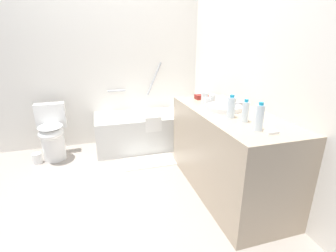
# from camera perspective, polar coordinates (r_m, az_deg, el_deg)

# --- Properties ---
(ground_plane) EXTENTS (3.88, 3.88, 0.00)m
(ground_plane) POSITION_cam_1_polar(r_m,az_deg,el_deg) (2.79, -12.76, -13.07)
(ground_plane) COLOR #9E9389
(wall_back_tiled) EXTENTS (3.28, 0.10, 2.58)m
(wall_back_tiled) POSITION_cam_1_polar(r_m,az_deg,el_deg) (3.67, -15.80, 15.68)
(wall_back_tiled) COLOR white
(wall_back_tiled) RESTS_ON ground_plane
(wall_right_mirror) EXTENTS (0.10, 2.88, 2.58)m
(wall_right_mirror) POSITION_cam_1_polar(r_m,az_deg,el_deg) (2.85, 17.54, 14.73)
(wall_right_mirror) COLOR white
(wall_right_mirror) RESTS_ON ground_plane
(bathtub) EXTENTS (1.55, 0.67, 1.19)m
(bathtub) POSITION_cam_1_polar(r_m,az_deg,el_deg) (3.57, -4.25, -0.63)
(bathtub) COLOR silver
(bathtub) RESTS_ON ground_plane
(toilet) EXTENTS (0.37, 0.51, 0.73)m
(toilet) POSITION_cam_1_polar(r_m,az_deg,el_deg) (3.48, -25.72, -1.64)
(toilet) COLOR white
(toilet) RESTS_ON ground_plane
(vanity_counter) EXTENTS (0.64, 1.54, 0.84)m
(vanity_counter) POSITION_cam_1_polar(r_m,az_deg,el_deg) (2.52, 13.71, -5.97)
(vanity_counter) COLOR tan
(vanity_counter) RESTS_ON ground_plane
(sink_basin) EXTENTS (0.34, 0.34, 0.05)m
(sink_basin) POSITION_cam_1_polar(r_m,az_deg,el_deg) (2.43, 13.07, 4.27)
(sink_basin) COLOR white
(sink_basin) RESTS_ON vanity_counter
(sink_faucet) EXTENTS (0.10, 0.15, 0.06)m
(sink_faucet) POSITION_cam_1_polar(r_m,az_deg,el_deg) (2.53, 17.08, 4.63)
(sink_faucet) COLOR #A6A6AB
(sink_faucet) RESTS_ON vanity_counter
(water_bottle_0) EXTENTS (0.06, 0.06, 0.22)m
(water_bottle_0) POSITION_cam_1_polar(r_m,az_deg,el_deg) (1.90, 20.83, 1.88)
(water_bottle_0) COLOR silver
(water_bottle_0) RESTS_ON vanity_counter
(water_bottle_1) EXTENTS (0.06, 0.06, 0.19)m
(water_bottle_1) POSITION_cam_1_polar(r_m,az_deg,el_deg) (2.08, 17.82, 3.25)
(water_bottle_1) COLOR silver
(water_bottle_1) RESTS_ON vanity_counter
(water_bottle_2) EXTENTS (0.07, 0.07, 0.20)m
(water_bottle_2) POSITION_cam_1_polar(r_m,az_deg,el_deg) (2.17, 14.74, 4.31)
(water_bottle_2) COLOR silver
(water_bottle_2) RESTS_ON vanity_counter
(drinking_glass_0) EXTENTS (0.07, 0.07, 0.08)m
(drinking_glass_0) POSITION_cam_1_polar(r_m,az_deg,el_deg) (2.58, 9.29, 5.80)
(drinking_glass_0) COLOR white
(drinking_glass_0) RESTS_ON vanity_counter
(drinking_glass_1) EXTENTS (0.07, 0.07, 0.10)m
(drinking_glass_1) POSITION_cam_1_polar(r_m,az_deg,el_deg) (2.67, 10.36, 6.35)
(drinking_glass_1) COLOR white
(drinking_glass_1) RESTS_ON vanity_counter
(drinking_glass_2) EXTENTS (0.07, 0.07, 0.10)m
(drinking_glass_2) POSITION_cam_1_polar(r_m,az_deg,el_deg) (2.72, 8.63, 6.77)
(drinking_glass_2) COLOR white
(drinking_glass_2) RESTS_ON vanity_counter
(amenity_basket) EXTENTS (0.14, 0.10, 0.05)m
(amenity_basket) POSITION_cam_1_polar(r_m,az_deg,el_deg) (2.86, 7.87, 6.85)
(amenity_basket) COLOR maroon
(amenity_basket) RESTS_ON vanity_counter
(soap_dish) EXTENTS (0.09, 0.06, 0.02)m
(soap_dish) POSITION_cam_1_polar(r_m,az_deg,el_deg) (1.90, 23.25, -1.31)
(soap_dish) COLOR white
(soap_dish) RESTS_ON vanity_counter
(bath_mat) EXTENTS (0.66, 0.33, 0.01)m
(bath_mat) POSITION_cam_1_polar(r_m,az_deg,el_deg) (3.17, -4.30, -8.38)
(bath_mat) COLOR white
(bath_mat) RESTS_ON ground_plane
(toilet_paper_roll) EXTENTS (0.11, 0.11, 0.13)m
(toilet_paper_roll) POSITION_cam_1_polar(r_m,az_deg,el_deg) (3.53, -28.54, -6.73)
(toilet_paper_roll) COLOR white
(toilet_paper_roll) RESTS_ON ground_plane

